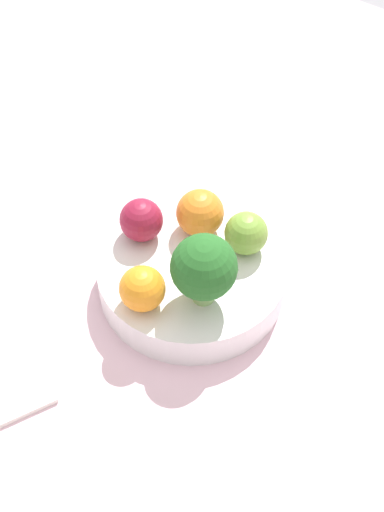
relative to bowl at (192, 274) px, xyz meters
name	(u,v)px	position (x,y,z in m)	size (l,w,h in m)	color
ground_plane	(192,297)	(0.00, 0.00, -0.04)	(6.00, 6.00, 0.00)	gray
table_surface	(192,292)	(0.00, 0.00, -0.03)	(1.20, 1.20, 0.02)	silver
bowl	(192,274)	(0.00, 0.00, 0.00)	(0.19, 0.19, 0.04)	white
broccoli	(204,268)	(0.03, -0.03, 0.07)	(0.06, 0.06, 0.08)	#8CB76B
apple_red	(142,220)	(-0.06, 0.00, 0.04)	(0.05, 0.05, 0.05)	maroon
apple_green	(246,233)	(0.03, 0.05, 0.04)	(0.04, 0.04, 0.04)	olive
orange_front	(142,289)	(-0.01, -0.07, 0.04)	(0.04, 0.04, 0.04)	orange
orange_back	(200,213)	(-0.02, 0.04, 0.04)	(0.05, 0.05, 0.05)	orange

